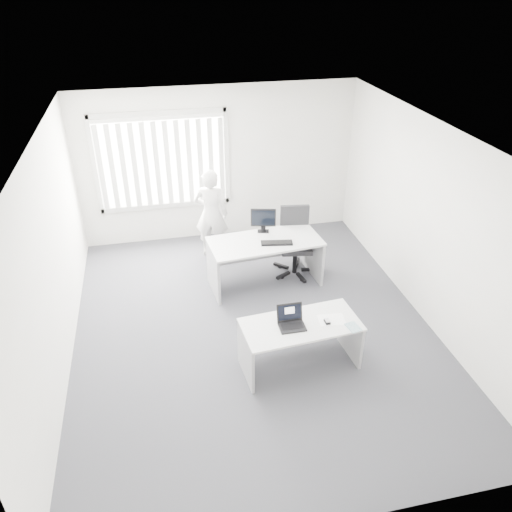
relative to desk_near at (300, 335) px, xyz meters
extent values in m
plane|color=#45464C|center=(-0.42, 0.86, -0.48)|extent=(6.00, 6.00, 0.00)
cube|color=white|center=(-0.42, 3.86, 0.92)|extent=(5.00, 0.02, 2.80)
cube|color=white|center=(-0.42, -2.14, 0.92)|extent=(5.00, 0.02, 2.80)
cube|color=white|center=(-2.92, 0.86, 0.92)|extent=(0.02, 6.00, 2.80)
cube|color=white|center=(2.08, 0.86, 0.92)|extent=(0.02, 6.00, 2.80)
cube|color=white|center=(-0.42, 0.86, 2.32)|extent=(5.00, 6.00, 0.02)
cube|color=beige|center=(-1.42, 3.82, 1.07)|extent=(2.32, 0.06, 1.76)
cube|color=silver|center=(0.00, 0.00, 0.17)|extent=(1.52, 0.81, 0.03)
cube|color=#A5A5A8|center=(-0.71, -0.06, -0.16)|extent=(0.09, 0.64, 0.64)
cube|color=#A5A5A8|center=(0.71, 0.06, -0.16)|extent=(0.09, 0.64, 0.64)
cube|color=silver|center=(0.00, 1.97, 0.30)|extent=(1.81, 0.98, 0.03)
cube|color=#A5A5A8|center=(-0.84, 1.89, -0.10)|extent=(0.12, 0.75, 0.76)
cube|color=#A5A5A8|center=(0.85, 2.05, -0.10)|extent=(0.12, 0.75, 0.76)
cylinder|color=black|center=(0.57, 2.19, -0.44)|extent=(0.73, 0.73, 0.09)
cylinder|color=black|center=(0.57, 2.19, -0.24)|extent=(0.08, 0.08, 0.50)
cube|color=black|center=(0.57, 2.19, 0.01)|extent=(0.56, 0.56, 0.08)
cube|color=black|center=(0.60, 2.41, 0.36)|extent=(0.48, 0.13, 0.59)
imported|color=silver|center=(-0.69, 3.11, 0.32)|extent=(0.68, 0.55, 1.60)
cube|color=white|center=(0.40, 0.00, 0.19)|extent=(0.35, 0.27, 0.00)
cube|color=white|center=(0.61, -0.21, 0.19)|extent=(0.18, 0.22, 0.01)
cube|color=black|center=(0.16, 1.84, 0.32)|extent=(0.51, 0.24, 0.02)
camera|label=1|loc=(-1.59, -4.68, 4.06)|focal=35.00mm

